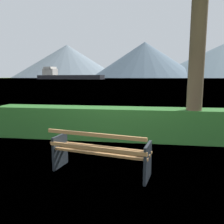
{
  "coord_description": "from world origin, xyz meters",
  "views": [
    {
      "loc": [
        0.8,
        -4.05,
        1.84
      ],
      "look_at": [
        0.0,
        1.48,
        0.97
      ],
      "focal_mm": 35.71,
      "sensor_mm": 36.0,
      "label": 1
    }
  ],
  "objects": [
    {
      "name": "ground_plane",
      "position": [
        0.0,
        0.0,
        0.0
      ],
      "size": [
        1400.0,
        1400.0,
        0.0
      ],
      "primitive_type": "plane",
      "color": "olive"
    },
    {
      "name": "park_bench",
      "position": [
        -0.01,
        -0.06,
        0.43
      ],
      "size": [
        1.97,
        0.94,
        0.87
      ],
      "color": "#A0703F",
      "rests_on": "ground_plane"
    },
    {
      "name": "cargo_ship_large",
      "position": [
        -70.13,
        189.57,
        3.14
      ],
      "size": [
        65.44,
        26.23,
        11.23
      ],
      "color": "#232328",
      "rests_on": "water_surface"
    },
    {
      "name": "distant_hills",
      "position": [
        12.99,
        582.44,
        42.49
      ],
      "size": [
        727.61,
        355.4,
        89.93
      ],
      "color": "gray",
      "rests_on": "ground_plane"
    },
    {
      "name": "water_surface",
      "position": [
        0.0,
        306.82,
        0.0
      ],
      "size": [
        620.0,
        620.0,
        0.0
      ],
      "primitive_type": "plane",
      "color": "slate",
      "rests_on": "ground_plane"
    },
    {
      "name": "hedge_row",
      "position": [
        0.0,
        2.45,
        0.47
      ],
      "size": [
        7.39,
        0.8,
        0.94
      ],
      "primitive_type": "cube",
      "color": "#2D6B28",
      "rests_on": "ground_plane"
    }
  ]
}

